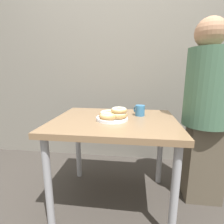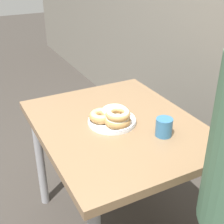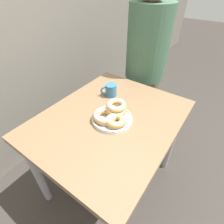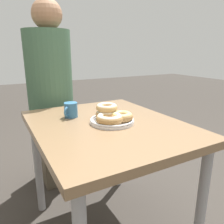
{
  "view_description": "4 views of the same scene",
  "coord_description": "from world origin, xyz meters",
  "px_view_note": "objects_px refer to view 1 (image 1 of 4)",
  "views": [
    {
      "loc": [
        0.14,
        -0.96,
        1.06
      ],
      "look_at": [
        -0.01,
        0.28,
        0.77
      ],
      "focal_mm": 28.0,
      "sensor_mm": 36.0,
      "label": 1
    },
    {
      "loc": [
        1.16,
        -0.32,
        1.47
      ],
      "look_at": [
        -0.01,
        0.28,
        0.77
      ],
      "focal_mm": 50.0,
      "sensor_mm": 36.0,
      "label": 2
    },
    {
      "loc": [
        -0.64,
        -0.16,
        1.39
      ],
      "look_at": [
        -0.01,
        0.28,
        0.77
      ],
      "focal_mm": 28.0,
      "sensor_mm": 36.0,
      "label": 3
    },
    {
      "loc": [
        -0.98,
        0.82,
        1.08
      ],
      "look_at": [
        -0.01,
        0.28,
        0.77
      ],
      "focal_mm": 35.0,
      "sensor_mm": 36.0,
      "label": 4
    }
  ],
  "objects_px": {
    "donut_plate": "(113,115)",
    "coffee_mug": "(140,110)",
    "person_figure": "(207,110)",
    "dining_table": "(114,130)"
  },
  "relations": [
    {
      "from": "dining_table",
      "to": "donut_plate",
      "type": "distance_m",
      "value": 0.13
    },
    {
      "from": "donut_plate",
      "to": "person_figure",
      "type": "bearing_deg",
      "value": 11.9
    },
    {
      "from": "coffee_mug",
      "to": "person_figure",
      "type": "bearing_deg",
      "value": -0.8
    },
    {
      "from": "donut_plate",
      "to": "coffee_mug",
      "type": "height_order",
      "value": "donut_plate"
    },
    {
      "from": "coffee_mug",
      "to": "person_figure",
      "type": "xyz_separation_m",
      "value": [
        0.51,
        -0.01,
        0.02
      ]
    },
    {
      "from": "donut_plate",
      "to": "coffee_mug",
      "type": "distance_m",
      "value": 0.26
    },
    {
      "from": "person_figure",
      "to": "dining_table",
      "type": "bearing_deg",
      "value": -169.71
    },
    {
      "from": "dining_table",
      "to": "coffee_mug",
      "type": "height_order",
      "value": "coffee_mug"
    },
    {
      "from": "dining_table",
      "to": "coffee_mug",
      "type": "bearing_deg",
      "value": 35.15
    },
    {
      "from": "donut_plate",
      "to": "coffee_mug",
      "type": "bearing_deg",
      "value": 38.0
    }
  ]
}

